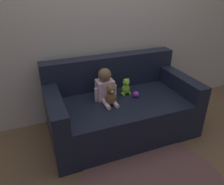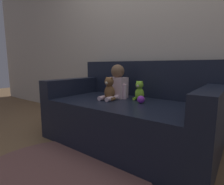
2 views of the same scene
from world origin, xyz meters
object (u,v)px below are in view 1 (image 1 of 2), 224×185
at_px(couch, 120,107).
at_px(person_baby, 105,87).
at_px(teddy_bear_brown, 111,96).
at_px(toy_ball, 136,94).
at_px(plush_toy_side, 126,87).

distance_m(couch, person_baby, 0.35).
height_order(teddy_bear_brown, toy_ball, teddy_bear_brown).
bearing_deg(couch, person_baby, 174.62).
relative_size(couch, person_baby, 4.56).
bearing_deg(person_baby, teddy_bear_brown, -86.71).
bearing_deg(couch, teddy_bear_brown, -142.12).
distance_m(teddy_bear_brown, plush_toy_side, 0.31).
xyz_separation_m(person_baby, plush_toy_side, (0.27, 0.02, -0.06)).
bearing_deg(teddy_bear_brown, toy_ball, 9.68).
height_order(couch, toy_ball, couch).
distance_m(teddy_bear_brown, toy_ball, 0.35).
distance_m(couch, teddy_bear_brown, 0.34).
bearing_deg(person_baby, toy_ball, -14.52).
bearing_deg(plush_toy_side, person_baby, -175.15).
xyz_separation_m(teddy_bear_brown, plush_toy_side, (0.26, 0.17, -0.02)).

